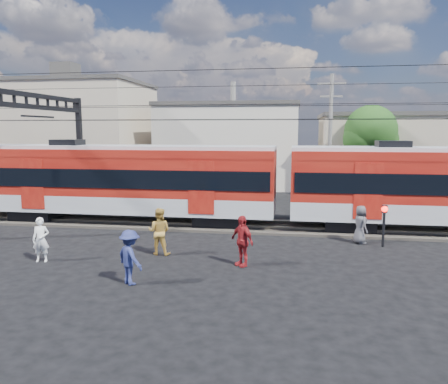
# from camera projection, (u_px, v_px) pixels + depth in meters

# --- Properties ---
(ground) EXTENTS (120.00, 120.00, 0.00)m
(ground) POSITION_uv_depth(u_px,v_px,m) (181.00, 276.00, 15.04)
(ground) COLOR black
(ground) RESTS_ON ground
(track_bed) EXTENTS (70.00, 3.40, 0.12)m
(track_bed) POSITION_uv_depth(u_px,v_px,m) (220.00, 225.00, 22.85)
(track_bed) COLOR #2D2823
(track_bed) RESTS_ON ground
(rail_near) EXTENTS (70.00, 0.12, 0.12)m
(rail_near) POSITION_uv_depth(u_px,v_px,m) (218.00, 226.00, 22.10)
(rail_near) COLOR #59544C
(rail_near) RESTS_ON track_bed
(rail_far) EXTENTS (70.00, 0.12, 0.12)m
(rail_far) POSITION_uv_depth(u_px,v_px,m) (223.00, 220.00, 23.57)
(rail_far) COLOR #59544C
(rail_far) RESTS_ON track_bed
(commuter_train) EXTENTS (50.30, 3.08, 4.17)m
(commuter_train) POSITION_uv_depth(u_px,v_px,m) (129.00, 179.00, 23.30)
(commuter_train) COLOR black
(commuter_train) RESTS_ON ground
(catenary) EXTENTS (70.00, 9.30, 7.52)m
(catenary) POSITION_uv_depth(u_px,v_px,m) (62.00, 127.00, 23.50)
(catenary) COLOR black
(catenary) RESTS_ON ground
(building_west) EXTENTS (14.28, 10.20, 9.30)m
(building_west) POSITION_uv_depth(u_px,v_px,m) (69.00, 133.00, 40.51)
(building_west) COLOR tan
(building_west) RESTS_ON ground
(building_midwest) EXTENTS (12.24, 12.24, 7.30)m
(building_midwest) POSITION_uv_depth(u_px,v_px,m) (233.00, 144.00, 41.23)
(building_midwest) COLOR beige
(building_midwest) RESTS_ON ground
(building_mideast) EXTENTS (16.32, 10.20, 6.30)m
(building_mideast) POSITION_uv_depth(u_px,v_px,m) (420.00, 152.00, 35.85)
(building_mideast) COLOR tan
(building_mideast) RESTS_ON ground
(utility_pole_mid) EXTENTS (1.80, 0.24, 8.50)m
(utility_pole_mid) POSITION_uv_depth(u_px,v_px,m) (330.00, 137.00, 28.12)
(utility_pole_mid) COLOR slate
(utility_pole_mid) RESTS_ON ground
(tree_near) EXTENTS (3.82, 3.64, 6.72)m
(tree_near) POSITION_uv_depth(u_px,v_px,m) (373.00, 135.00, 30.62)
(tree_near) COLOR #382619
(tree_near) RESTS_ON ground
(pedestrian_a) EXTENTS (0.70, 0.53, 1.71)m
(pedestrian_a) POSITION_uv_depth(u_px,v_px,m) (41.00, 240.00, 16.59)
(pedestrian_a) COLOR white
(pedestrian_a) RESTS_ON ground
(pedestrian_b) EXTENTS (0.94, 0.74, 1.90)m
(pedestrian_b) POSITION_uv_depth(u_px,v_px,m) (159.00, 231.00, 17.53)
(pedestrian_b) COLOR gold
(pedestrian_b) RESTS_ON ground
(pedestrian_c) EXTENTS (1.33, 1.24, 1.80)m
(pedestrian_c) POSITION_uv_depth(u_px,v_px,m) (130.00, 257.00, 14.14)
(pedestrian_c) COLOR navy
(pedestrian_c) RESTS_ON ground
(pedestrian_d) EXTENTS (1.13, 1.09, 1.90)m
(pedestrian_d) POSITION_uv_depth(u_px,v_px,m) (242.00, 241.00, 16.05)
(pedestrian_d) COLOR maroon
(pedestrian_d) RESTS_ON ground
(pedestrian_e) EXTENTS (0.83, 0.98, 1.70)m
(pedestrian_e) POSITION_uv_depth(u_px,v_px,m) (360.00, 225.00, 19.24)
(pedestrian_e) COLOR #46454A
(pedestrian_e) RESTS_ON ground
(crossing_signal) EXTENTS (0.26, 0.26, 1.82)m
(crossing_signal) POSITION_uv_depth(u_px,v_px,m) (384.00, 218.00, 18.61)
(crossing_signal) COLOR black
(crossing_signal) RESTS_ON ground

